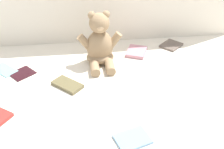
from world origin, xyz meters
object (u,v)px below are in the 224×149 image
object	(u,v)px
teddy_bear	(100,45)
book_case_6	(4,69)
book_case_0	(67,85)
book_case_3	(22,73)
book_case_5	(136,52)
book_case_4	(171,45)
book_case_2	(133,139)

from	to	relation	value
teddy_bear	book_case_6	size ratio (longest dim) A/B	2.01
book_case_0	book_case_3	distance (m)	0.24
book_case_5	book_case_3	bearing A→B (deg)	-144.82
book_case_3	book_case_6	bearing A→B (deg)	-155.04
book_case_0	book_case_4	distance (m)	0.62
book_case_0	book_case_2	bearing A→B (deg)	-103.59
book_case_0	book_case_2	size ratio (longest dim) A/B	1.15
book_case_6	teddy_bear	bearing A→B (deg)	137.35
book_case_0	book_case_4	size ratio (longest dim) A/B	1.22
book_case_0	book_case_4	world-z (taller)	book_case_0
teddy_bear	book_case_4	world-z (taller)	teddy_bear
book_case_2	book_case_6	world-z (taller)	same
book_case_0	book_case_6	xyz separation A→B (m)	(-0.29, 0.16, -0.00)
book_case_3	book_case_4	bearing A→B (deg)	63.97
teddy_bear	book_case_6	xyz separation A→B (m)	(-0.45, -0.02, -0.09)
book_case_0	book_case_6	distance (m)	0.34
teddy_bear	book_case_2	size ratio (longest dim) A/B	2.25
book_case_4	book_case_5	xyz separation A→B (m)	(-0.20, -0.05, 0.00)
book_case_0	book_case_5	distance (m)	0.43
book_case_3	book_case_2	bearing A→B (deg)	3.55
book_case_4	book_case_6	distance (m)	0.85
book_case_0	book_case_5	world-z (taller)	book_case_5
teddy_bear	book_case_4	distance (m)	0.42
teddy_bear	book_case_0	size ratio (longest dim) A/B	1.96
teddy_bear	book_case_0	bearing A→B (deg)	-132.87
teddy_bear	book_case_2	xyz separation A→B (m)	(0.07, -0.52, -0.09)
book_case_2	book_case_4	bearing A→B (deg)	-44.70
book_case_0	book_case_3	xyz separation A→B (m)	(-0.21, 0.12, -0.00)
book_case_4	book_case_0	bearing A→B (deg)	75.69
book_case_2	book_case_4	world-z (taller)	same
book_case_3	book_case_6	xyz separation A→B (m)	(-0.09, 0.04, 0.00)
teddy_bear	book_case_4	xyz separation A→B (m)	(0.39, 0.12, -0.09)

